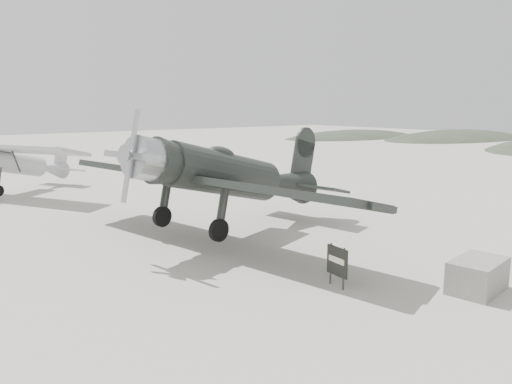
% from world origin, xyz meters
% --- Properties ---
extents(ground, '(160.00, 160.00, 0.00)m').
position_xyz_m(ground, '(0.00, 0.00, 0.00)').
color(ground, '#9A9789').
rests_on(ground, ground).
extents(hill_east_north, '(36.00, 18.00, 6.00)m').
position_xyz_m(hill_east_north, '(60.00, 28.00, 0.00)').
color(hill_east_north, '#2E3829').
rests_on(hill_east_north, ground).
extents(hill_northeast, '(32.00, 16.00, 5.20)m').
position_xyz_m(hill_northeast, '(50.00, 40.00, 0.00)').
color(hill_northeast, '#2E3829').
rests_on(hill_northeast, ground).
extents(lowwing_monoplane, '(10.05, 13.97, 4.48)m').
position_xyz_m(lowwing_monoplane, '(-0.33, 2.10, 2.37)').
color(lowwing_monoplane, black).
rests_on(lowwing_monoplane, ground).
extents(highwing_monoplane, '(9.19, 11.41, 3.40)m').
position_xyz_m(highwing_monoplane, '(-5.18, 17.44, 2.13)').
color(highwing_monoplane, '#A1A4A6').
rests_on(highwing_monoplane, ground).
extents(equipment_block, '(1.92, 1.36, 0.89)m').
position_xyz_m(equipment_block, '(1.61, -6.88, 0.45)').
color(equipment_block, slate).
rests_on(equipment_block, ground).
extents(sign_board, '(0.15, 0.83, 1.19)m').
position_xyz_m(sign_board, '(-1.19, -4.28, 0.71)').
color(sign_board, '#333333').
rests_on(sign_board, ground).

